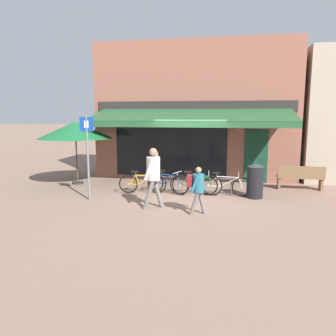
{
  "coord_description": "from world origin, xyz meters",
  "views": [
    {
      "loc": [
        1.26,
        -10.28,
        2.66
      ],
      "look_at": [
        -0.49,
        -0.53,
        1.05
      ],
      "focal_mm": 35.0,
      "sensor_mm": 36.0,
      "label": 1
    }
  ],
  "objects_px": {
    "litter_bin": "(255,181)",
    "cafe_parasol": "(75,130)",
    "bicycle_blue": "(168,183)",
    "bicycle_silver": "(225,185)",
    "pedestrian_adult": "(153,172)",
    "bicycle_green": "(196,184)",
    "pedestrian_child": "(197,185)",
    "park_bench": "(300,177)",
    "bicycle_orange": "(143,183)",
    "parking_sign": "(88,149)"
  },
  "relations": [
    {
      "from": "bicycle_orange",
      "to": "pedestrian_adult",
      "type": "xyz_separation_m",
      "value": [
        0.77,
        -1.7,
        0.72
      ]
    },
    {
      "from": "bicycle_silver",
      "to": "pedestrian_adult",
      "type": "relative_size",
      "value": 1.01
    },
    {
      "from": "bicycle_blue",
      "to": "pedestrian_child",
      "type": "height_order",
      "value": "pedestrian_child"
    },
    {
      "from": "bicycle_green",
      "to": "pedestrian_adult",
      "type": "bearing_deg",
      "value": -123.54
    },
    {
      "from": "bicycle_blue",
      "to": "bicycle_silver",
      "type": "bearing_deg",
      "value": 21.64
    },
    {
      "from": "bicycle_blue",
      "to": "park_bench",
      "type": "xyz_separation_m",
      "value": [
        4.59,
        1.34,
        0.11
      ]
    },
    {
      "from": "bicycle_blue",
      "to": "pedestrian_child",
      "type": "xyz_separation_m",
      "value": [
        1.21,
        -2.25,
        0.45
      ]
    },
    {
      "from": "litter_bin",
      "to": "cafe_parasol",
      "type": "relative_size",
      "value": 0.4
    },
    {
      "from": "bicycle_green",
      "to": "pedestrian_child",
      "type": "bearing_deg",
      "value": -86.34
    },
    {
      "from": "parking_sign",
      "to": "park_bench",
      "type": "distance_m",
      "value": 7.46
    },
    {
      "from": "bicycle_blue",
      "to": "cafe_parasol",
      "type": "relative_size",
      "value": 0.54
    },
    {
      "from": "bicycle_green",
      "to": "pedestrian_child",
      "type": "distance_m",
      "value": 2.17
    },
    {
      "from": "litter_bin",
      "to": "parking_sign",
      "type": "height_order",
      "value": "parking_sign"
    },
    {
      "from": "bicycle_blue",
      "to": "litter_bin",
      "type": "distance_m",
      "value": 2.9
    },
    {
      "from": "bicycle_green",
      "to": "pedestrian_child",
      "type": "height_order",
      "value": "pedestrian_child"
    },
    {
      "from": "pedestrian_child",
      "to": "cafe_parasol",
      "type": "bearing_deg",
      "value": 150.69
    },
    {
      "from": "bicycle_orange",
      "to": "parking_sign",
      "type": "height_order",
      "value": "parking_sign"
    },
    {
      "from": "bicycle_green",
      "to": "cafe_parasol",
      "type": "relative_size",
      "value": 0.62
    },
    {
      "from": "bicycle_orange",
      "to": "pedestrian_child",
      "type": "xyz_separation_m",
      "value": [
        2.05,
        -2.06,
        0.45
      ]
    },
    {
      "from": "bicycle_silver",
      "to": "bicycle_blue",
      "type": "bearing_deg",
      "value": 178.57
    },
    {
      "from": "bicycle_silver",
      "to": "litter_bin",
      "type": "relative_size",
      "value": 1.58
    },
    {
      "from": "bicycle_blue",
      "to": "cafe_parasol",
      "type": "distance_m",
      "value": 4.23
    },
    {
      "from": "bicycle_orange",
      "to": "litter_bin",
      "type": "distance_m",
      "value": 3.73
    },
    {
      "from": "bicycle_orange",
      "to": "parking_sign",
      "type": "xyz_separation_m",
      "value": [
        -1.45,
        -1.13,
        1.26
      ]
    },
    {
      "from": "pedestrian_child",
      "to": "bicycle_green",
      "type": "bearing_deg",
      "value": 99.54
    },
    {
      "from": "bicycle_orange",
      "to": "cafe_parasol",
      "type": "xyz_separation_m",
      "value": [
        -2.91,
        1.12,
        1.73
      ]
    },
    {
      "from": "pedestrian_child",
      "to": "bicycle_blue",
      "type": "bearing_deg",
      "value": 121.64
    },
    {
      "from": "bicycle_silver",
      "to": "parking_sign",
      "type": "height_order",
      "value": "parking_sign"
    },
    {
      "from": "cafe_parasol",
      "to": "bicycle_blue",
      "type": "bearing_deg",
      "value": -13.86
    },
    {
      "from": "bicycle_orange",
      "to": "cafe_parasol",
      "type": "distance_m",
      "value": 3.57
    },
    {
      "from": "bicycle_blue",
      "to": "litter_bin",
      "type": "relative_size",
      "value": 1.36
    },
    {
      "from": "bicycle_orange",
      "to": "pedestrian_adult",
      "type": "bearing_deg",
      "value": -75.05
    },
    {
      "from": "bicycle_orange",
      "to": "litter_bin",
      "type": "bearing_deg",
      "value": -8.64
    },
    {
      "from": "bicycle_orange",
      "to": "bicycle_green",
      "type": "height_order",
      "value": "bicycle_green"
    },
    {
      "from": "bicycle_silver",
      "to": "pedestrian_child",
      "type": "bearing_deg",
      "value": -107.06
    },
    {
      "from": "parking_sign",
      "to": "cafe_parasol",
      "type": "distance_m",
      "value": 2.72
    },
    {
      "from": "bicycle_blue",
      "to": "park_bench",
      "type": "relative_size",
      "value": 0.95
    },
    {
      "from": "pedestrian_adult",
      "to": "bicycle_green",
      "type": "bearing_deg",
      "value": 52.71
    },
    {
      "from": "bicycle_green",
      "to": "bicycle_blue",
      "type": "bearing_deg",
      "value": 169.56
    },
    {
      "from": "pedestrian_child",
      "to": "parking_sign",
      "type": "xyz_separation_m",
      "value": [
        -3.5,
        0.94,
        0.81
      ]
    },
    {
      "from": "bicycle_blue",
      "to": "pedestrian_child",
      "type": "relative_size",
      "value": 1.17
    },
    {
      "from": "pedestrian_adult",
      "to": "bicycle_orange",
      "type": "bearing_deg",
      "value": 108.02
    },
    {
      "from": "bicycle_green",
      "to": "bicycle_silver",
      "type": "distance_m",
      "value": 0.95
    },
    {
      "from": "pedestrian_child",
      "to": "parking_sign",
      "type": "relative_size",
      "value": 0.49
    },
    {
      "from": "bicycle_orange",
      "to": "park_bench",
      "type": "bearing_deg",
      "value": 6.41
    },
    {
      "from": "bicycle_silver",
      "to": "park_bench",
      "type": "height_order",
      "value": "park_bench"
    },
    {
      "from": "pedestrian_child",
      "to": "cafe_parasol",
      "type": "xyz_separation_m",
      "value": [
        -4.96,
        3.18,
        1.28
      ]
    },
    {
      "from": "cafe_parasol",
      "to": "litter_bin",
      "type": "bearing_deg",
      "value": -9.17
    },
    {
      "from": "bicycle_blue",
      "to": "bicycle_silver",
      "type": "distance_m",
      "value": 1.94
    },
    {
      "from": "litter_bin",
      "to": "cafe_parasol",
      "type": "bearing_deg",
      "value": 170.83
    }
  ]
}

